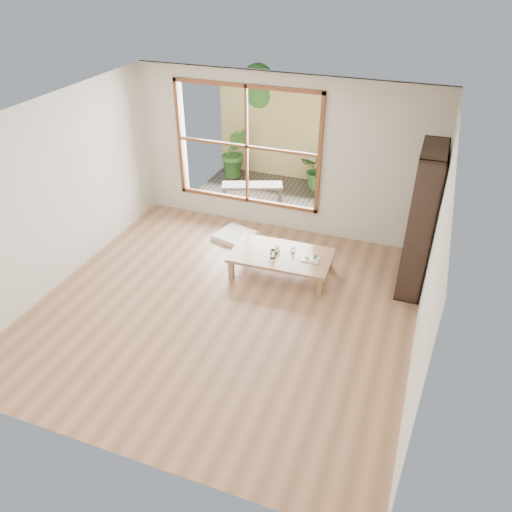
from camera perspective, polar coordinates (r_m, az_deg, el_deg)
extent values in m
plane|color=#B27B59|center=(6.90, -3.57, -5.85)|extent=(5.00, 5.00, 0.00)
cube|color=#AB7E52|center=(7.42, 2.91, 0.08)|extent=(1.51, 0.88, 0.05)
cube|color=#AB7E52|center=(7.42, -2.85, -1.45)|extent=(0.08, 0.08, 0.28)
cube|color=#AB7E52|center=(7.96, -1.07, 1.17)|extent=(0.08, 0.08, 0.28)
cube|color=#AB7E52|center=(7.11, 7.30, -3.36)|extent=(0.08, 0.08, 0.28)
cube|color=#AB7E52|center=(7.68, 8.40, -0.50)|extent=(0.08, 0.08, 0.28)
cube|color=white|center=(8.44, -2.46, 2.36)|extent=(0.70, 0.70, 0.08)
cube|color=#2F201A|center=(7.13, 18.36, 3.75)|extent=(0.33, 0.94, 2.08)
cylinder|color=silver|center=(7.28, 1.91, 0.23)|extent=(0.07, 0.07, 0.13)
cylinder|color=silver|center=(7.42, 4.28, 0.63)|extent=(0.06, 0.06, 0.09)
cylinder|color=silver|center=(7.44, 2.46, 0.77)|extent=(0.07, 0.07, 0.09)
cylinder|color=silver|center=(7.39, 2.28, 0.49)|extent=(0.06, 0.06, 0.07)
cube|color=white|center=(7.30, 6.21, -0.38)|extent=(0.26, 0.19, 0.02)
sphere|color=#427D32|center=(7.30, 6.78, -0.07)|extent=(0.06, 0.06, 0.06)
cube|color=#C37A2E|center=(7.27, 5.94, -0.36)|extent=(0.05, 0.04, 0.02)
cube|color=beige|center=(7.33, 5.79, -0.07)|extent=(0.06, 0.05, 0.02)
cylinder|color=silver|center=(7.25, 6.31, -0.55)|extent=(0.15, 0.02, 0.01)
cube|color=#393329|center=(9.92, 1.44, 6.95)|extent=(2.80, 2.00, 0.05)
cube|color=#2F201A|center=(9.47, -0.45, 8.06)|extent=(1.18, 0.71, 0.05)
cube|color=#2F201A|center=(9.45, -3.67, 6.73)|extent=(0.08, 0.08, 0.31)
cube|color=#2F201A|center=(9.67, -3.59, 7.38)|extent=(0.08, 0.08, 0.31)
cube|color=#2F201A|center=(9.44, 2.79, 6.75)|extent=(0.08, 0.08, 0.31)
cube|color=#2F201A|center=(9.67, 2.72, 7.39)|extent=(0.08, 0.08, 0.31)
cube|color=tan|center=(10.47, 3.35, 13.61)|extent=(2.80, 0.06, 1.80)
imported|color=#346124|center=(10.08, 7.33, 9.74)|extent=(0.81, 0.73, 0.79)
imported|color=#346124|center=(10.52, -2.41, 11.74)|extent=(0.70, 0.63, 1.06)
cylinder|color=#4C3D2D|center=(10.98, 0.23, 14.03)|extent=(0.14, 0.14, 1.60)
sphere|color=#346124|center=(10.70, 0.87, 18.28)|extent=(0.84, 0.84, 0.84)
sphere|color=#346124|center=(10.91, -0.39, 17.48)|extent=(0.70, 0.70, 0.70)
sphere|color=#346124|center=(10.58, 0.20, 19.51)|extent=(0.64, 0.64, 0.64)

